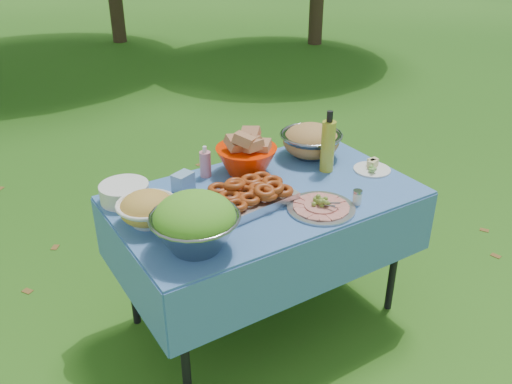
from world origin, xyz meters
TOP-DOWN VIEW (x-y plane):
  - ground at (0.00, 0.00)m, footprint 80.00×80.00m
  - picnic_table at (0.00, 0.00)m, footprint 1.46×0.86m
  - salad_bowl at (-0.50, -0.24)m, footprint 0.48×0.48m
  - pasta_bowl_white at (-0.59, 0.05)m, footprint 0.33×0.33m
  - plate_stack at (-0.60, 0.30)m, footprint 0.30×0.30m
  - wipes_box at (-0.32, 0.25)m, footprint 0.12×0.10m
  - sanitizer_bottle at (-0.16, 0.33)m, footprint 0.06×0.06m
  - bread_bowl at (0.05, 0.26)m, footprint 0.39×0.39m
  - pasta_bowl_steel at (0.46, 0.25)m, footprint 0.45×0.45m
  - fried_tray at (-0.11, -0.03)m, footprint 0.41×0.31m
  - charcuterie_platter at (0.14, -0.26)m, footprint 0.42×0.42m
  - oil_bottle at (0.42, 0.05)m, footprint 0.09×0.09m
  - cheese_plate at (0.62, -0.08)m, footprint 0.20×0.20m
  - shaker at (0.31, -0.31)m, footprint 0.06×0.06m

SIDE VIEW (x-z plane):
  - ground at x=0.00m, z-range 0.00..0.00m
  - picnic_table at x=0.00m, z-range 0.00..0.76m
  - cheese_plate at x=0.62m, z-range 0.76..0.81m
  - shaker at x=0.31m, z-range 0.76..0.83m
  - charcuterie_platter at x=0.14m, z-range 0.76..0.83m
  - plate_stack at x=-0.60m, z-range 0.76..0.85m
  - fried_tray at x=-0.11m, z-range 0.76..0.85m
  - wipes_box at x=-0.32m, z-range 0.76..0.85m
  - pasta_bowl_white at x=-0.59m, z-range 0.76..0.91m
  - sanitizer_bottle at x=-0.16m, z-range 0.76..0.93m
  - pasta_bowl_steel at x=0.46m, z-range 0.76..0.94m
  - bread_bowl at x=0.05m, z-range 0.76..0.97m
  - salad_bowl at x=-0.50m, z-range 0.76..1.00m
  - oil_bottle at x=0.42m, z-range 0.76..1.09m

